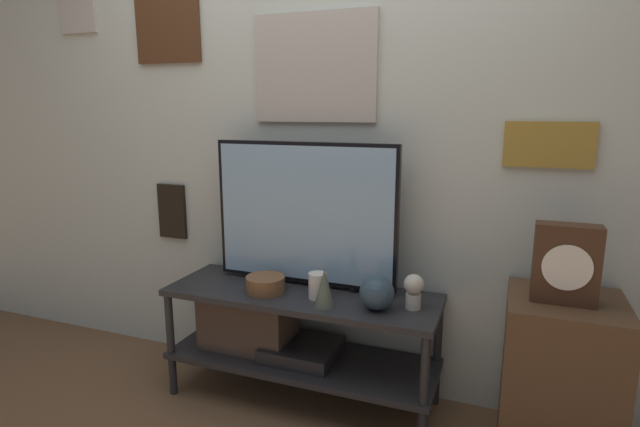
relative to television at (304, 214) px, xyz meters
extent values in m
cube|color=beige|center=(0.02, 0.18, 0.40)|extent=(6.40, 0.06, 2.70)
cube|color=#B2ADA3|center=(0.00, 0.14, 0.71)|extent=(0.64, 0.02, 0.53)
cube|color=#B2BCC6|center=(0.00, 0.13, 0.71)|extent=(0.60, 0.01, 0.49)
cube|color=#4C2D19|center=(-0.86, 0.14, 1.01)|extent=(0.41, 0.02, 0.49)
cube|color=beige|center=(-0.86, 0.13, 1.01)|extent=(0.37, 0.01, 0.46)
cube|color=olive|center=(1.09, 0.14, 0.36)|extent=(0.37, 0.02, 0.20)
cube|color=white|center=(1.09, 0.13, 0.36)|extent=(0.33, 0.01, 0.16)
cube|color=black|center=(-0.90, 0.14, -0.08)|extent=(0.18, 0.02, 0.32)
cube|color=beige|center=(-0.90, 0.13, -0.08)|extent=(0.15, 0.01, 0.28)
cube|color=#B7B2A8|center=(-1.48, 0.14, 1.12)|extent=(0.25, 0.02, 0.35)
cube|color=white|center=(-1.48, 0.13, 1.12)|extent=(0.22, 0.01, 0.31)
cube|color=#232326|center=(0.02, -0.10, -0.39)|extent=(1.35, 0.46, 0.03)
cube|color=#232326|center=(0.02, -0.10, -0.73)|extent=(1.35, 0.46, 0.03)
cylinder|color=#232326|center=(-0.62, -0.30, -0.66)|extent=(0.04, 0.04, 0.58)
cylinder|color=#232326|center=(0.67, -0.30, -0.66)|extent=(0.04, 0.04, 0.58)
cylinder|color=#232326|center=(-0.62, 0.10, -0.66)|extent=(0.04, 0.04, 0.58)
cylinder|color=#232326|center=(0.67, 0.10, -0.66)|extent=(0.04, 0.04, 0.58)
cube|color=black|center=(0.02, -0.10, -0.68)|extent=(0.36, 0.32, 0.07)
cube|color=#47382D|center=(-0.28, -0.10, -0.58)|extent=(0.47, 0.25, 0.26)
cylinder|color=black|center=(-0.26, 0.00, -0.36)|extent=(0.05, 0.05, 0.02)
cylinder|color=black|center=(0.26, 0.00, -0.36)|extent=(0.05, 0.05, 0.02)
cube|color=black|center=(0.00, 0.00, 0.00)|extent=(0.95, 0.04, 0.71)
cube|color=#8CB2D1|center=(0.00, -0.01, 0.00)|extent=(0.91, 0.01, 0.67)
cone|color=#4C5647|center=(0.19, -0.23, -0.28)|extent=(0.09, 0.09, 0.18)
cylinder|color=brown|center=(-0.15, -0.16, -0.33)|extent=(0.19, 0.19, 0.08)
sphere|color=#2D4251|center=(0.42, -0.18, -0.29)|extent=(0.16, 0.16, 0.16)
cylinder|color=silver|center=(0.13, -0.15, -0.31)|extent=(0.09, 0.09, 0.12)
cylinder|color=beige|center=(0.57, -0.11, -0.34)|extent=(0.07, 0.07, 0.07)
sphere|color=beige|center=(0.57, -0.11, -0.26)|extent=(0.09, 0.09, 0.09)
cube|color=#513823|center=(1.20, -0.09, -0.60)|extent=(0.45, 0.45, 0.70)
cube|color=#422819|center=(1.17, -0.13, -0.09)|extent=(0.24, 0.10, 0.32)
cylinder|color=white|center=(1.17, -0.18, -0.09)|extent=(0.18, 0.01, 0.18)
camera|label=1|loc=(0.94, -2.24, 0.51)|focal=28.00mm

